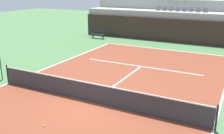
{
  "coord_description": "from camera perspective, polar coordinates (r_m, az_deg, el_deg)",
  "views": [
    {
      "loc": [
        6.05,
        -9.52,
        5.26
      ],
      "look_at": [
        0.06,
        2.0,
        1.2
      ],
      "focal_mm": 41.75,
      "sensor_mm": 36.0,
      "label": 1
    }
  ],
  "objects": [
    {
      "name": "ground_plane",
      "position": [
        12.44,
        -4.52,
        -7.7
      ],
      "size": [
        80.0,
        80.0,
        0.0
      ],
      "primitive_type": "plane",
      "color": "#477042"
    },
    {
      "name": "court_surface",
      "position": [
        12.44,
        -4.52,
        -7.68
      ],
      "size": [
        11.0,
        24.0,
        0.01
      ],
      "primitive_type": "cube",
      "color": "brown",
      "rests_on": "ground_plane"
    },
    {
      "name": "baseline_far",
      "position": [
        22.91,
        11.46,
        3.78
      ],
      "size": [
        11.0,
        0.1,
        0.0
      ],
      "primitive_type": "cube",
      "color": "white",
      "rests_on": "court_surface"
    },
    {
      "name": "sideline_left",
      "position": [
        15.82,
        -21.57,
        -3.28
      ],
      "size": [
        0.1,
        24.0,
        0.0
      ],
      "primitive_type": "cube",
      "color": "white",
      "rests_on": "court_surface"
    },
    {
      "name": "sideline_right",
      "position": [
        10.89,
        21.33,
        -12.77
      ],
      "size": [
        0.1,
        24.0,
        0.0
      ],
      "primitive_type": "cube",
      "color": "white",
      "rests_on": "court_surface"
    },
    {
      "name": "service_line_far",
      "position": [
        17.82,
        6.38,
        0.13
      ],
      "size": [
        8.26,
        0.1,
        0.0
      ],
      "primitive_type": "cube",
      "color": "white",
      "rests_on": "court_surface"
    },
    {
      "name": "centre_service_line",
      "position": [
        15.03,
        1.93,
        -3.08
      ],
      "size": [
        0.1,
        6.4,
        0.0
      ],
      "primitive_type": "cube",
      "color": "white",
      "rests_on": "court_surface"
    },
    {
      "name": "back_wall",
      "position": [
        25.93,
        13.76,
        7.7
      ],
      "size": [
        19.73,
        0.3,
        2.25
      ],
      "primitive_type": "cube",
      "color": "#33231E",
      "rests_on": "ground_plane"
    },
    {
      "name": "stands_tier_lower",
      "position": [
        27.19,
        14.52,
        8.71
      ],
      "size": [
        19.73,
        2.4,
        2.84
      ],
      "primitive_type": "cube",
      "color": "#9E9E99",
      "rests_on": "ground_plane"
    },
    {
      "name": "stands_tier_upper",
      "position": [
        29.45,
        15.71,
        10.28
      ],
      "size": [
        19.73,
        2.4,
        3.9
      ],
      "primitive_type": "cube",
      "color": "#9E9E99",
      "rests_on": "ground_plane"
    },
    {
      "name": "seating_row_lower",
      "position": [
        27.11,
        14.82,
        11.96
      ],
      "size": [
        5.07,
        0.44,
        0.44
      ],
      "color": "slate",
      "rests_on": "stands_tier_lower"
    },
    {
      "name": "tennis_net",
      "position": [
        12.24,
        -4.58,
        -5.54
      ],
      "size": [
        11.08,
        0.08,
        1.07
      ],
      "color": "black",
      "rests_on": "court_surface"
    },
    {
      "name": "player_bench",
      "position": [
        27.31,
        -3.1,
        7.32
      ],
      "size": [
        1.5,
        0.4,
        0.85
      ],
      "color": "#232328",
      "rests_on": "ground_plane"
    },
    {
      "name": "tennis_ball_1",
      "position": [
        10.74,
        -14.67,
        -12.34
      ],
      "size": [
        0.07,
        0.07,
        0.07
      ],
      "primitive_type": "sphere",
      "color": "#CCE033",
      "rests_on": "court_surface"
    }
  ]
}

